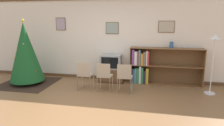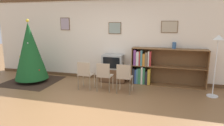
% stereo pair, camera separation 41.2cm
% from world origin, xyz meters
% --- Properties ---
extents(ground_plane, '(24.00, 24.00, 0.00)m').
position_xyz_m(ground_plane, '(0.00, 0.00, 0.00)').
color(ground_plane, brown).
extents(wall_back, '(8.87, 0.11, 2.70)m').
position_xyz_m(wall_back, '(0.00, 2.47, 1.35)').
color(wall_back, silver).
rests_on(wall_back, ground_plane).
extents(area_rug, '(1.63, 1.58, 0.01)m').
position_xyz_m(area_rug, '(-2.45, 1.48, 0.00)').
color(area_rug, '#332319').
rests_on(area_rug, ground_plane).
extents(christmas_tree, '(1.04, 1.04, 1.99)m').
position_xyz_m(christmas_tree, '(-2.45, 1.48, 1.00)').
color(christmas_tree, maroon).
rests_on(christmas_tree, area_rug).
extents(tv_console, '(0.82, 0.45, 0.44)m').
position_xyz_m(tv_console, '(0.10, 2.18, 0.22)').
color(tv_console, '#4C311E').
rests_on(tv_console, ground_plane).
extents(television, '(0.65, 0.44, 0.45)m').
position_xyz_m(television, '(0.10, 2.17, 0.67)').
color(television, '#9E9E99').
rests_on(television, tv_console).
extents(folding_chair_left, '(0.40, 0.40, 0.82)m').
position_xyz_m(folding_chair_left, '(-0.47, 1.23, 0.47)').
color(folding_chair_left, tan).
rests_on(folding_chair_left, ground_plane).
extents(folding_chair_center, '(0.40, 0.40, 0.82)m').
position_xyz_m(folding_chair_center, '(0.10, 1.23, 0.47)').
color(folding_chair_center, tan).
rests_on(folding_chair_center, ground_plane).
extents(folding_chair_right, '(0.40, 0.40, 0.82)m').
position_xyz_m(folding_chair_right, '(0.67, 1.23, 0.47)').
color(folding_chair_right, tan).
rests_on(folding_chair_right, ground_plane).
extents(bookshelf, '(2.18, 0.36, 1.14)m').
position_xyz_m(bookshelf, '(1.36, 2.23, 0.53)').
color(bookshelf, brown).
rests_on(bookshelf, ground_plane).
extents(vase, '(0.12, 0.12, 0.19)m').
position_xyz_m(vase, '(1.94, 2.27, 1.24)').
color(vase, '#335684').
rests_on(vase, bookshelf).
extents(standing_lamp, '(0.28, 0.28, 1.61)m').
position_xyz_m(standing_lamp, '(2.96, 1.62, 1.23)').
color(standing_lamp, silver).
rests_on(standing_lamp, ground_plane).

